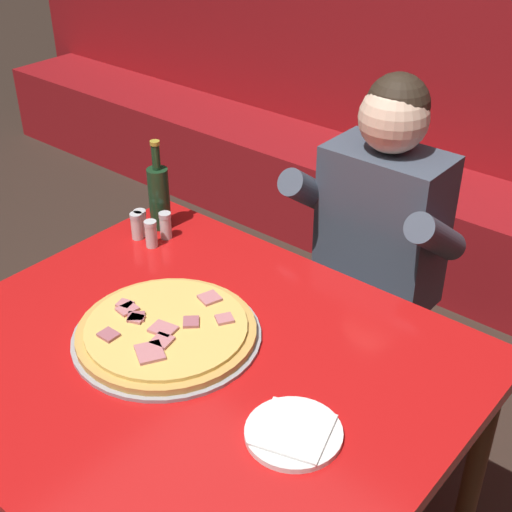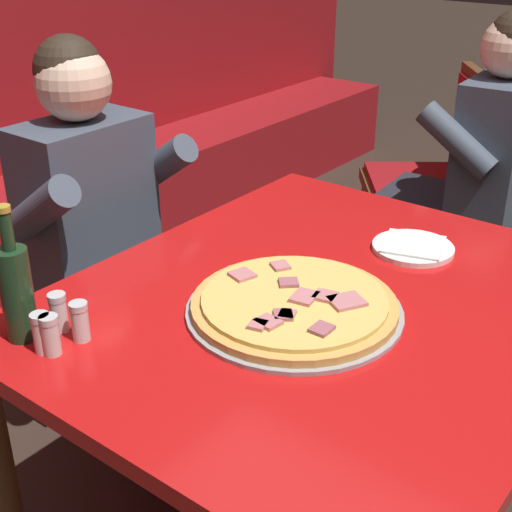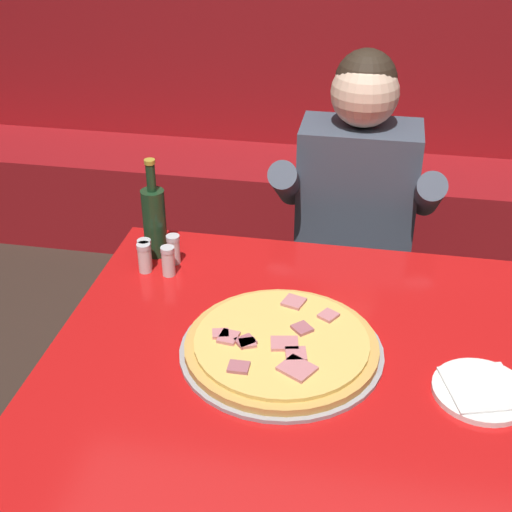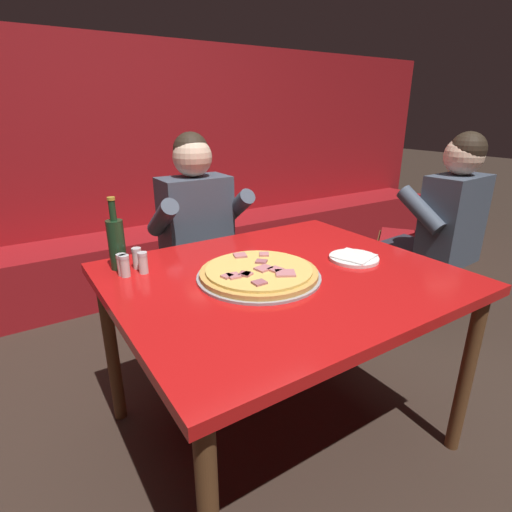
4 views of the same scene
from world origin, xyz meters
TOP-DOWN VIEW (x-y plane):
  - main_dining_table at (0.00, 0.00)m, footprint 1.28×1.09m
  - pizza at (-0.10, 0.02)m, footprint 0.48×0.48m
  - plate_white_paper at (0.35, -0.04)m, footprint 0.21×0.21m
  - beer_bottle at (-0.52, 0.41)m, footprint 0.07×0.07m
  - shaker_red_pepper_flakes at (-0.52, 0.31)m, footprint 0.04×0.04m
  - shaker_oregano at (-0.46, 0.37)m, footprint 0.04×0.04m
  - shaker_black_pepper at (-0.53, 0.33)m, footprint 0.04×0.04m
  - shaker_parmesan at (-0.45, 0.30)m, footprint 0.04×0.04m
  - diner_seated_blue_shirt at (0.03, 0.77)m, footprint 0.53×0.53m
  - dining_chair_near_left at (1.48, 0.39)m, footprint 0.62×0.62m
  - diner_standing_companion at (1.29, 0.18)m, footprint 0.55×0.55m

SIDE VIEW (x-z plane):
  - dining_chair_near_left at x=1.48m, z-range 0.09..1.09m
  - main_dining_table at x=0.00m, z-range 0.31..1.09m
  - diner_seated_blue_shirt at x=0.03m, z-range 0.07..1.34m
  - diner_standing_companion at x=1.29m, z-range 0.07..1.34m
  - plate_white_paper at x=0.35m, z-range 0.78..0.80m
  - pizza at x=-0.10m, z-range 0.77..0.82m
  - shaker_red_pepper_flakes at x=-0.52m, z-range 0.78..0.86m
  - shaker_oregano at x=-0.46m, z-range 0.78..0.86m
  - shaker_black_pepper at x=-0.53m, z-range 0.78..0.86m
  - shaker_parmesan at x=-0.45m, z-range 0.78..0.86m
  - beer_bottle at x=-0.52m, z-range 0.74..1.04m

